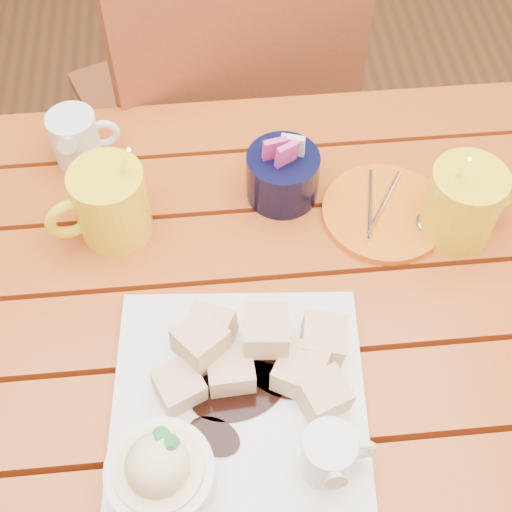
{
  "coord_description": "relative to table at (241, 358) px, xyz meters",
  "views": [
    {
      "loc": [
        -0.02,
        -0.45,
        1.52
      ],
      "look_at": [
        0.02,
        0.04,
        0.82
      ],
      "focal_mm": 50.0,
      "sensor_mm": 36.0,
      "label": 1
    }
  ],
  "objects": [
    {
      "name": "coffee_mug_left",
      "position": [
        -0.16,
        0.16,
        0.16
      ],
      "size": [
        0.13,
        0.1,
        0.16
      ],
      "rotation": [
        0.0,
        0.0,
        0.39
      ],
      "color": "yellow",
      "rests_on": "table"
    },
    {
      "name": "cream_pitcher",
      "position": [
        -0.21,
        0.29,
        0.15
      ],
      "size": [
        0.1,
        0.08,
        0.08
      ],
      "rotation": [
        0.0,
        0.0,
        0.11
      ],
      "color": "white",
      "rests_on": "table"
    },
    {
      "name": "ground",
      "position": [
        0.0,
        -0.0,
        -0.64
      ],
      "size": [
        5.0,
        5.0,
        0.0
      ],
      "primitive_type": "plane",
      "color": "brown",
      "rests_on": "ground"
    },
    {
      "name": "coffee_mug_right",
      "position": [
        0.3,
        0.11,
        0.16
      ],
      "size": [
        0.14,
        0.1,
        0.16
      ],
      "rotation": [
        0.0,
        0.0,
        0.22
      ],
      "color": "yellow",
      "rests_on": "table"
    },
    {
      "name": "orange_saucer",
      "position": [
        0.21,
        0.14,
        0.11
      ],
      "size": [
        0.17,
        0.17,
        0.02
      ],
      "rotation": [
        0.0,
        0.0,
        -0.4
      ],
      "color": "orange",
      "rests_on": "table"
    },
    {
      "name": "chair_far",
      "position": [
        0.01,
        0.6,
        -0.1
      ],
      "size": [
        0.59,
        0.59,
        0.96
      ],
      "rotation": [
        0.0,
        0.0,
        3.52
      ],
      "color": "brown",
      "rests_on": "ground"
    },
    {
      "name": "dessert_plate",
      "position": [
        -0.03,
        -0.14,
        0.14
      ],
      "size": [
        0.31,
        0.31,
        0.12
      ],
      "rotation": [
        0.0,
        0.0,
        -0.08
      ],
      "color": "white",
      "rests_on": "table"
    },
    {
      "name": "sugar_caddy",
      "position": [
        0.08,
        0.2,
        0.15
      ],
      "size": [
        0.1,
        0.1,
        0.11
      ],
      "color": "black",
      "rests_on": "table"
    },
    {
      "name": "table",
      "position": [
        0.0,
        0.0,
        0.0
      ],
      "size": [
        1.2,
        0.79,
        0.75
      ],
      "color": "#A94315",
      "rests_on": "ground"
    }
  ]
}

